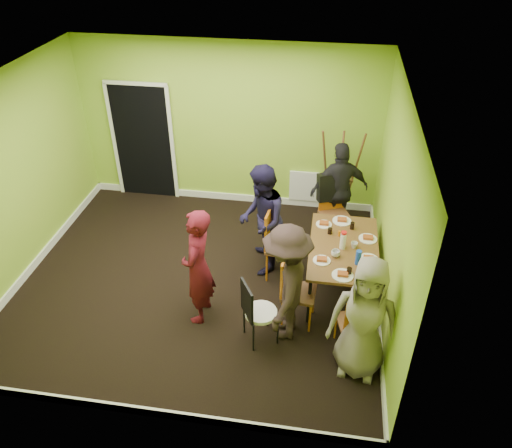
# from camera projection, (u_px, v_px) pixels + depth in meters

# --- Properties ---
(ground) EXTENTS (5.00, 5.00, 0.00)m
(ground) POSITION_uv_depth(u_px,v_px,m) (200.00, 280.00, 7.16)
(ground) COLOR black
(ground) RESTS_ON ground
(room_walls) EXTENTS (5.04, 4.54, 2.82)m
(room_walls) POSITION_uv_depth(u_px,v_px,m) (195.00, 221.00, 6.64)
(room_walls) COLOR #90C231
(room_walls) RESTS_ON ground
(dining_table) EXTENTS (0.90, 1.50, 0.75)m
(dining_table) POSITION_uv_depth(u_px,v_px,m) (344.00, 250.00, 6.60)
(dining_table) COLOR black
(dining_table) RESTS_ON ground
(chair_left_far) EXTENTS (0.49, 0.49, 1.08)m
(chair_left_far) POSITION_uv_depth(u_px,v_px,m) (277.00, 240.00, 6.93)
(chair_left_far) COLOR orange
(chair_left_far) RESTS_ON ground
(chair_left_near) EXTENTS (0.45, 0.44, 1.00)m
(chair_left_near) POSITION_uv_depth(u_px,v_px,m) (293.00, 286.00, 6.20)
(chair_left_near) COLOR orange
(chair_left_near) RESTS_ON ground
(chair_back_end) EXTENTS (0.61, 0.66, 1.10)m
(chair_back_end) POSITION_uv_depth(u_px,v_px,m) (333.00, 194.00, 7.61)
(chair_back_end) COLOR orange
(chair_back_end) RESTS_ON ground
(chair_front_end) EXTENTS (0.45, 0.45, 0.89)m
(chair_front_end) POSITION_uv_depth(u_px,v_px,m) (356.00, 322.00, 5.78)
(chair_front_end) COLOR orange
(chair_front_end) RESTS_ON ground
(chair_bentwood) EXTENTS (0.48, 0.48, 0.91)m
(chair_bentwood) POSITION_uv_depth(u_px,v_px,m) (256.00, 310.00, 5.95)
(chair_bentwood) COLOR black
(chair_bentwood) RESTS_ON ground
(easel) EXTENTS (0.67, 0.63, 1.67)m
(easel) POSITION_uv_depth(u_px,v_px,m) (339.00, 179.00, 7.93)
(easel) COLOR brown
(easel) RESTS_ON ground
(plate_near_left) EXTENTS (0.22, 0.22, 0.01)m
(plate_near_left) POSITION_uv_depth(u_px,v_px,m) (324.00, 224.00, 6.98)
(plate_near_left) COLOR white
(plate_near_left) RESTS_ON dining_table
(plate_near_right) EXTENTS (0.22, 0.22, 0.01)m
(plate_near_right) POSITION_uv_depth(u_px,v_px,m) (322.00, 260.00, 6.31)
(plate_near_right) COLOR white
(plate_near_right) RESTS_ON dining_table
(plate_far_back) EXTENTS (0.27, 0.27, 0.01)m
(plate_far_back) POSITION_uv_depth(u_px,v_px,m) (342.00, 221.00, 7.05)
(plate_far_back) COLOR white
(plate_far_back) RESTS_ON dining_table
(plate_far_front) EXTENTS (0.27, 0.27, 0.01)m
(plate_far_front) POSITION_uv_depth(u_px,v_px,m) (343.00, 275.00, 6.07)
(plate_far_front) COLOR white
(plate_far_front) RESTS_ON dining_table
(plate_wall_back) EXTENTS (0.25, 0.25, 0.01)m
(plate_wall_back) POSITION_uv_depth(u_px,v_px,m) (368.00, 239.00, 6.70)
(plate_wall_back) COLOR white
(plate_wall_back) RESTS_ON dining_table
(plate_wall_front) EXTENTS (0.26, 0.26, 0.01)m
(plate_wall_front) POSITION_uv_depth(u_px,v_px,m) (368.00, 260.00, 6.33)
(plate_wall_front) COLOR white
(plate_wall_front) RESTS_ON dining_table
(thermos) EXTENTS (0.08, 0.08, 0.23)m
(thermos) POSITION_uv_depth(u_px,v_px,m) (343.00, 241.00, 6.48)
(thermos) COLOR white
(thermos) RESTS_ON dining_table
(blue_bottle) EXTENTS (0.07, 0.07, 0.20)m
(blue_bottle) POSITION_uv_depth(u_px,v_px,m) (358.00, 257.00, 6.21)
(blue_bottle) COLOR blue
(blue_bottle) RESTS_ON dining_table
(orange_bottle) EXTENTS (0.03, 0.03, 0.08)m
(orange_bottle) POSITION_uv_depth(u_px,v_px,m) (339.00, 233.00, 6.75)
(orange_bottle) COLOR orange
(orange_bottle) RESTS_ON dining_table
(glass_mid) EXTENTS (0.06, 0.06, 0.09)m
(glass_mid) POSITION_uv_depth(u_px,v_px,m) (330.00, 231.00, 6.79)
(glass_mid) COLOR black
(glass_mid) RESTS_ON dining_table
(glass_back) EXTENTS (0.06, 0.06, 0.10)m
(glass_back) POSITION_uv_depth(u_px,v_px,m) (352.00, 226.00, 6.87)
(glass_back) COLOR black
(glass_back) RESTS_ON dining_table
(glass_front) EXTENTS (0.06, 0.06, 0.09)m
(glass_front) POSITION_uv_depth(u_px,v_px,m) (349.00, 271.00, 6.08)
(glass_front) COLOR black
(glass_front) RESTS_ON dining_table
(cup_a) EXTENTS (0.11, 0.11, 0.09)m
(cup_a) POSITION_uv_depth(u_px,v_px,m) (336.00, 254.00, 6.37)
(cup_a) COLOR white
(cup_a) RESTS_ON dining_table
(cup_b) EXTENTS (0.09, 0.09, 0.08)m
(cup_b) POSITION_uv_depth(u_px,v_px,m) (354.00, 245.00, 6.52)
(cup_b) COLOR white
(cup_b) RESTS_ON dining_table
(person_standing) EXTENTS (0.39, 0.59, 1.60)m
(person_standing) POSITION_uv_depth(u_px,v_px,m) (198.00, 267.00, 6.13)
(person_standing) COLOR #510D18
(person_standing) RESTS_ON ground
(person_left_far) EXTENTS (0.74, 0.89, 1.64)m
(person_left_far) POSITION_uv_depth(u_px,v_px,m) (262.00, 220.00, 6.95)
(person_left_far) COLOR black
(person_left_far) RESTS_ON ground
(person_left_near) EXTENTS (0.66, 1.06, 1.59)m
(person_left_near) POSITION_uv_depth(u_px,v_px,m) (286.00, 284.00, 5.88)
(person_left_near) COLOR black
(person_left_near) RESTS_ON ground
(person_back_end) EXTENTS (1.00, 0.67, 1.57)m
(person_back_end) POSITION_uv_depth(u_px,v_px,m) (339.00, 190.00, 7.71)
(person_back_end) COLOR black
(person_back_end) RESTS_ON ground
(person_front_end) EXTENTS (0.84, 0.61, 1.58)m
(person_front_end) POSITION_uv_depth(u_px,v_px,m) (364.00, 319.00, 5.41)
(person_front_end) COLOR gray
(person_front_end) RESTS_ON ground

